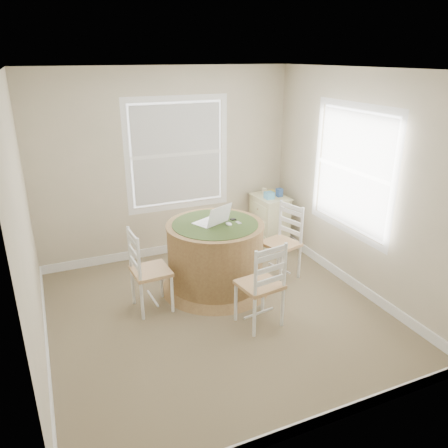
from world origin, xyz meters
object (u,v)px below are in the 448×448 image
round_table (215,253)px  corner_chest (269,220)px  chair_near (260,284)px  chair_right (281,243)px  chair_left (151,271)px  laptop (212,220)px

round_table → corner_chest: size_ratio=1.77×
chair_near → chair_right: bearing=-140.0°
chair_left → chair_right: bearing=-90.4°
chair_right → laptop: size_ratio=2.01×
chair_left → laptop: 0.94m
round_table → chair_right: (0.86, -0.09, 0.02)m
chair_right → chair_left: bearing=-103.5°
chair_left → laptop: (0.82, 0.20, 0.40)m
corner_chest → laptop: bearing=-148.9°
chair_left → chair_near: bearing=-130.9°
chair_right → chair_near: bearing=-57.8°
chair_left → laptop: bearing=-79.3°
chair_left → chair_near: (0.97, -0.75, 0.00)m
laptop → round_table: bearing=98.4°
chair_left → corner_chest: (2.10, 1.08, -0.09)m
chair_left → corner_chest: 2.36m
chair_near → corner_chest: size_ratio=1.24×
chair_left → round_table: bearing=-81.8°
chair_right → laptop: (-0.89, 0.12, 0.40)m
chair_left → chair_right: 1.71m
round_table → chair_right: bearing=-11.6°
chair_right → corner_chest: 1.07m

